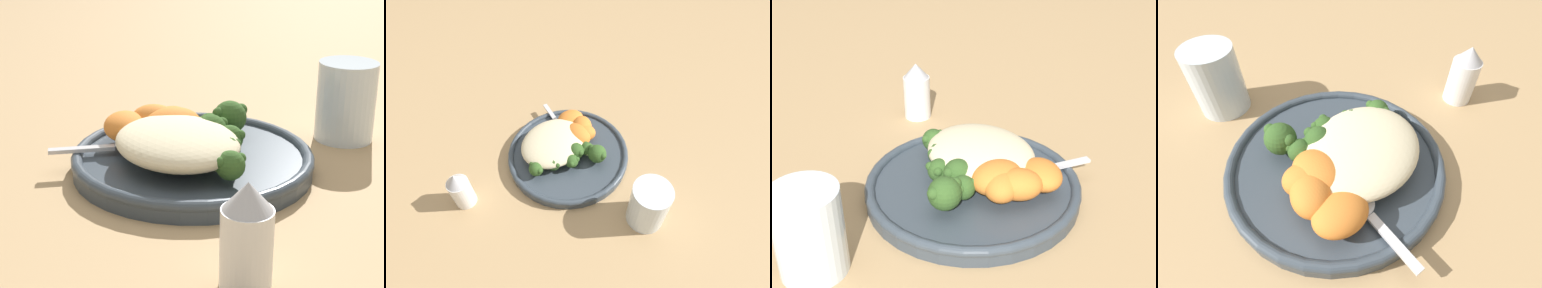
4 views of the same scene
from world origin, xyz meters
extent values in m
plane|color=tan|center=(0.00, 0.00, 0.00)|extent=(4.00, 4.00, 0.00)
cylinder|color=#38424C|center=(0.00, 0.00, 0.01)|extent=(0.24, 0.24, 0.02)
torus|color=#38424C|center=(0.00, 0.00, 0.02)|extent=(0.25, 0.25, 0.01)
ellipsoid|color=beige|center=(-0.02, 0.03, 0.04)|extent=(0.14, 0.12, 0.04)
ellipsoid|color=#9EBC66|center=(0.00, 0.02, 0.03)|extent=(0.06, 0.02, 0.02)
sphere|color=#335623|center=(-0.03, 0.02, 0.04)|extent=(0.03, 0.03, 0.03)
sphere|color=#335623|center=(-0.03, 0.03, 0.04)|extent=(0.01, 0.01, 0.01)
sphere|color=#335623|center=(-0.03, 0.01, 0.04)|extent=(0.01, 0.01, 0.01)
ellipsoid|color=#9EBC66|center=(-0.03, 0.01, 0.03)|extent=(0.10, 0.03, 0.02)
sphere|color=#335623|center=(-0.08, 0.01, 0.04)|extent=(0.03, 0.03, 0.03)
sphere|color=#335623|center=(-0.08, 0.02, 0.04)|extent=(0.01, 0.01, 0.01)
sphere|color=#335623|center=(-0.08, -0.01, 0.04)|extent=(0.01, 0.01, 0.01)
ellipsoid|color=#9EBC66|center=(-0.01, 0.01, 0.03)|extent=(0.08, 0.05, 0.01)
sphere|color=#335623|center=(-0.05, -0.01, 0.04)|extent=(0.03, 0.03, 0.03)
sphere|color=#335623|center=(-0.05, 0.00, 0.04)|extent=(0.01, 0.01, 0.01)
sphere|color=#335623|center=(-0.05, -0.02, 0.04)|extent=(0.01, 0.01, 0.01)
ellipsoid|color=#9EBC66|center=(0.00, 0.00, 0.03)|extent=(0.05, 0.07, 0.01)
sphere|color=#335623|center=(-0.02, -0.03, 0.04)|extent=(0.03, 0.03, 0.03)
sphere|color=#335623|center=(-0.01, -0.02, 0.04)|extent=(0.01, 0.01, 0.01)
sphere|color=#335623|center=(-0.03, -0.02, 0.04)|extent=(0.01, 0.01, 0.01)
sphere|color=#335623|center=(-0.03, -0.04, 0.04)|extent=(0.01, 0.01, 0.01)
sphere|color=#335623|center=(-0.01, -0.04, 0.04)|extent=(0.01, 0.01, 0.01)
ellipsoid|color=#9EBC66|center=(0.01, 0.01, 0.03)|extent=(0.03, 0.06, 0.01)
sphere|color=#335623|center=(0.00, -0.02, 0.04)|extent=(0.03, 0.03, 0.03)
sphere|color=#335623|center=(0.00, -0.01, 0.04)|extent=(0.01, 0.01, 0.01)
sphere|color=#335623|center=(0.00, -0.03, 0.04)|extent=(0.01, 0.01, 0.01)
ellipsoid|color=#9EBC66|center=(0.01, -0.01, 0.03)|extent=(0.04, 0.10, 0.02)
sphere|color=#335623|center=(0.02, -0.06, 0.04)|extent=(0.04, 0.04, 0.04)
sphere|color=#335623|center=(0.02, -0.04, 0.05)|extent=(0.01, 0.01, 0.01)
sphere|color=#335623|center=(0.02, -0.07, 0.05)|extent=(0.01, 0.01, 0.01)
ellipsoid|color=#9EBC66|center=(0.01, 0.00, 0.03)|extent=(0.03, 0.07, 0.02)
sphere|color=#335623|center=(0.02, -0.03, 0.04)|extent=(0.03, 0.03, 0.03)
sphere|color=#335623|center=(0.03, -0.02, 0.04)|extent=(0.01, 0.01, 0.01)
sphere|color=#335623|center=(0.01, -0.03, 0.04)|extent=(0.01, 0.01, 0.01)
sphere|color=#335623|center=(0.03, -0.04, 0.04)|extent=(0.01, 0.01, 0.01)
ellipsoid|color=orange|center=(0.05, 0.00, 0.04)|extent=(0.06, 0.06, 0.03)
ellipsoid|color=orange|center=(0.06, 0.01, 0.04)|extent=(0.07, 0.07, 0.03)
ellipsoid|color=orange|center=(0.03, 0.01, 0.04)|extent=(0.06, 0.07, 0.03)
ellipsoid|color=orange|center=(0.06, 0.05, 0.04)|extent=(0.07, 0.06, 0.03)
cube|color=silver|center=(0.05, 0.10, 0.02)|extent=(0.03, 0.07, 0.00)
ellipsoid|color=silver|center=(0.03, 0.05, 0.03)|extent=(0.05, 0.05, 0.01)
cylinder|color=silver|center=(-0.01, -0.20, 0.05)|extent=(0.07, 0.07, 0.09)
cylinder|color=white|center=(-0.20, 0.07, 0.03)|extent=(0.04, 0.04, 0.06)
cone|color=#B2B2B7|center=(-0.20, 0.07, 0.07)|extent=(0.04, 0.04, 0.02)
camera|label=1|loc=(-0.53, 0.29, 0.27)|focal=60.00mm
camera|label=2|loc=(-0.27, -0.27, 0.50)|focal=28.00mm
camera|label=3|loc=(0.38, -0.33, 0.36)|focal=50.00mm
camera|label=4|loc=(0.16, 0.13, 0.29)|focal=28.00mm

